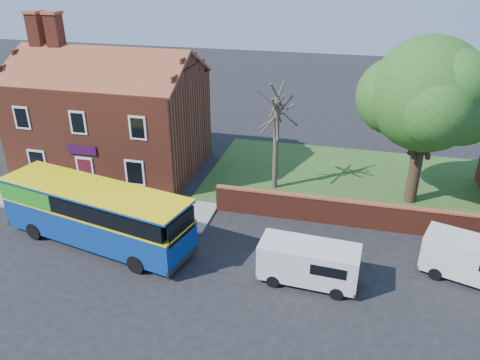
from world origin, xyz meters
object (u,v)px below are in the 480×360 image
(bus, at_px, (91,211))
(van_near, at_px, (309,262))
(large_tree, at_px, (429,97))
(van_far, at_px, (476,260))

(bus, distance_m, van_near, 11.55)
(bus, height_order, large_tree, large_tree)
(bus, bearing_deg, large_tree, 40.58)
(bus, relative_size, van_near, 2.36)
(bus, height_order, van_far, bus)
(van_near, height_order, large_tree, large_tree)
(van_far, height_order, large_tree, large_tree)
(large_tree, bearing_deg, van_far, -74.31)
(van_far, bearing_deg, bus, -157.73)
(bus, height_order, van_near, bus)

